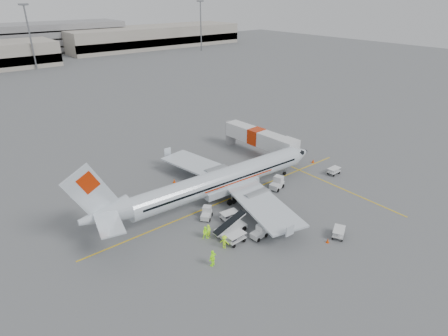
{
  "coord_description": "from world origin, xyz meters",
  "views": [
    {
      "loc": [
        -29.69,
        -34.63,
        26.17
      ],
      "look_at": [
        0.0,
        2.0,
        3.8
      ],
      "focal_mm": 30.0,
      "sensor_mm": 36.0,
      "label": 1
    }
  ],
  "objects_px": {
    "tug_aft": "(206,213)",
    "tug_mid": "(259,232)",
    "jet_bridge": "(256,142)",
    "aircraft": "(222,166)",
    "belt_loader": "(231,222)",
    "tug_fore": "(277,183)"
  },
  "relations": [
    {
      "from": "aircraft",
      "to": "belt_loader",
      "type": "xyz_separation_m",
      "value": [
        -4.37,
        -7.02,
        -3.53
      ]
    },
    {
      "from": "tug_fore",
      "to": "tug_aft",
      "type": "relative_size",
      "value": 1.19
    },
    {
      "from": "jet_bridge",
      "to": "tug_aft",
      "type": "height_order",
      "value": "jet_bridge"
    },
    {
      "from": "tug_fore",
      "to": "tug_mid",
      "type": "bearing_deg",
      "value": -161.93
    },
    {
      "from": "aircraft",
      "to": "jet_bridge",
      "type": "height_order",
      "value": "aircraft"
    },
    {
      "from": "tug_mid",
      "to": "jet_bridge",
      "type": "bearing_deg",
      "value": 41.98
    },
    {
      "from": "jet_bridge",
      "to": "tug_aft",
      "type": "relative_size",
      "value": 8.82
    },
    {
      "from": "belt_loader",
      "to": "tug_aft",
      "type": "bearing_deg",
      "value": 97.61
    },
    {
      "from": "jet_bridge",
      "to": "tug_mid",
      "type": "relative_size",
      "value": 8.79
    },
    {
      "from": "aircraft",
      "to": "tug_fore",
      "type": "bearing_deg",
      "value": -17.47
    },
    {
      "from": "belt_loader",
      "to": "tug_aft",
      "type": "distance_m",
      "value": 4.32
    },
    {
      "from": "aircraft",
      "to": "tug_aft",
      "type": "relative_size",
      "value": 18.22
    },
    {
      "from": "jet_bridge",
      "to": "tug_fore",
      "type": "height_order",
      "value": "jet_bridge"
    },
    {
      "from": "jet_bridge",
      "to": "tug_mid",
      "type": "bearing_deg",
      "value": -136.07
    },
    {
      "from": "belt_loader",
      "to": "tug_fore",
      "type": "relative_size",
      "value": 2.21
    },
    {
      "from": "aircraft",
      "to": "tug_fore",
      "type": "distance_m",
      "value": 9.26
    },
    {
      "from": "tug_aft",
      "to": "tug_mid",
      "type": "bearing_deg",
      "value": -112.31
    },
    {
      "from": "belt_loader",
      "to": "tug_aft",
      "type": "relative_size",
      "value": 2.63
    },
    {
      "from": "jet_bridge",
      "to": "tug_fore",
      "type": "bearing_deg",
      "value": -123.67
    },
    {
      "from": "aircraft",
      "to": "tug_mid",
      "type": "height_order",
      "value": "aircraft"
    },
    {
      "from": "jet_bridge",
      "to": "tug_mid",
      "type": "xyz_separation_m",
      "value": [
        -17.02,
        -18.45,
        -1.51
      ]
    },
    {
      "from": "aircraft",
      "to": "tug_fore",
      "type": "xyz_separation_m",
      "value": [
        7.84,
        -2.85,
        -4.03
      ]
    }
  ]
}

